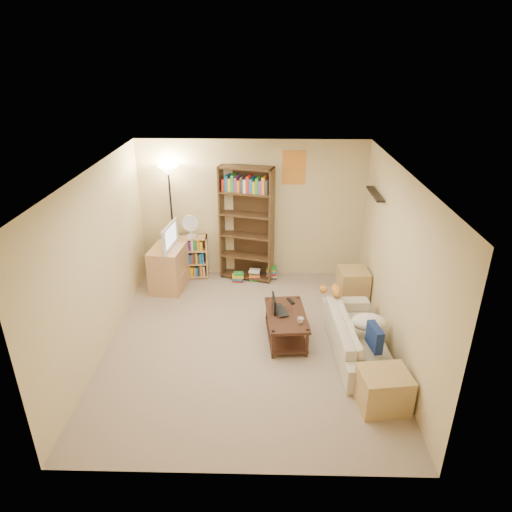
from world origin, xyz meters
name	(u,v)px	position (x,y,z in m)	size (l,w,h in m)	color
room	(247,239)	(0.00, 0.01, 1.62)	(4.50, 4.54, 2.52)	tan
sofa	(359,336)	(1.55, -0.19, 0.26)	(0.82, 1.85, 0.53)	beige
navy_pillow	(375,337)	(1.66, -0.57, 0.51)	(0.35, 0.10, 0.31)	navy
cream_blanket	(369,322)	(1.68, -0.13, 0.45)	(0.49, 0.35, 0.21)	white
tabby_cat	(334,290)	(1.27, 0.49, 0.60)	(0.42, 0.17, 0.14)	orange
coffee_table	(286,323)	(0.56, 0.08, 0.28)	(0.63, 1.03, 0.44)	#3D2317
laptop	(284,310)	(0.52, 0.16, 0.45)	(0.34, 0.42, 0.03)	black
laptop_screen	(274,303)	(0.38, 0.15, 0.57)	(0.01, 0.33, 0.22)	white
mug	(301,321)	(0.74, -0.15, 0.48)	(0.10, 0.10, 0.08)	silver
tv_remote	(291,301)	(0.63, 0.42, 0.45)	(0.05, 0.17, 0.02)	black
tv_stand	(169,268)	(-1.44, 1.61, 0.39)	(0.52, 0.72, 0.77)	tan
television	(166,236)	(-1.44, 1.61, 0.99)	(0.19, 0.75, 0.43)	black
tall_bookshelf	(246,222)	(-0.09, 2.05, 1.10)	(0.98, 0.54, 2.08)	#49341C
short_bookshelf	(191,257)	(-1.12, 2.05, 0.40)	(0.64, 0.30, 0.80)	tan
desk_fan	(191,225)	(-1.08, 2.01, 1.04)	(0.29, 0.16, 0.42)	silver
floor_lamp	(170,190)	(-1.41, 2.05, 1.66)	(0.35, 0.35, 2.09)	black
side_table	(353,285)	(1.72, 1.30, 0.27)	(0.47, 0.47, 0.54)	tan
end_cabinet	(383,390)	(1.65, -1.25, 0.24)	(0.57, 0.48, 0.48)	tan
book_stacks	(257,274)	(0.09, 1.96, 0.11)	(0.81, 0.29, 0.25)	red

